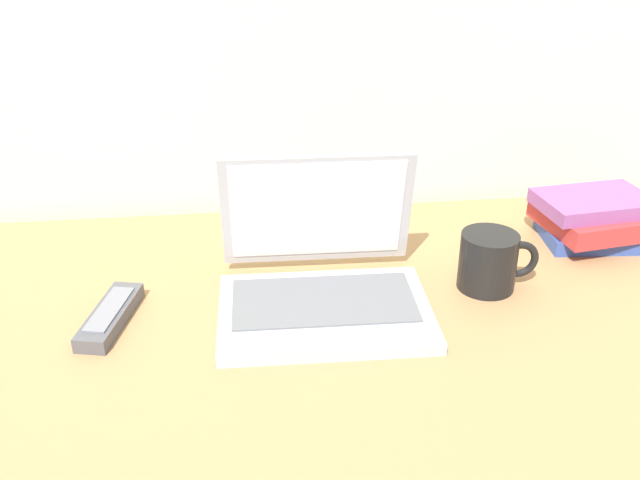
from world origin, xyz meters
name	(u,v)px	position (x,y,z in m)	size (l,w,h in m)	color
desk	(317,320)	(0.00, 0.00, 0.01)	(1.60, 0.76, 0.03)	#A87A4C
laptop	(322,275)	(0.01, 0.03, 0.08)	(0.32, 0.28, 0.21)	#B2B5BA
coffee_mug	(490,260)	(0.28, 0.04, 0.08)	(0.13, 0.09, 0.09)	black
remote_control_near	(110,316)	(-0.30, 0.01, 0.04)	(0.08, 0.17, 0.02)	#4C4C51
book_stack	(592,218)	(0.51, 0.18, 0.07)	(0.20, 0.18, 0.09)	#334C99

